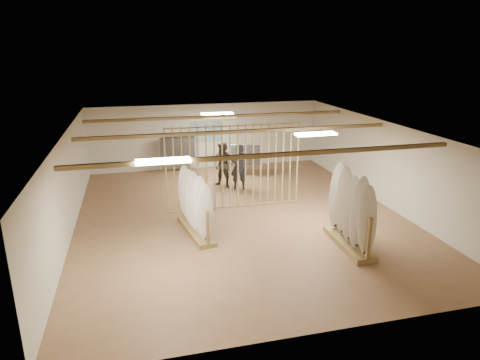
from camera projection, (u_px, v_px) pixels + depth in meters
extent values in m
plane|color=#906545|center=(240.00, 216.00, 13.58)|extent=(12.00, 12.00, 0.00)
plane|color=gray|center=(240.00, 129.00, 12.75)|extent=(12.00, 12.00, 0.00)
plane|color=beige|center=(207.00, 136.00, 18.72)|extent=(12.00, 0.00, 12.00)
plane|color=beige|center=(322.00, 267.00, 7.61)|extent=(12.00, 0.00, 12.00)
plane|color=beige|center=(68.00, 186.00, 12.00)|extent=(0.00, 12.00, 12.00)
plane|color=beige|center=(384.00, 164.00, 14.33)|extent=(0.00, 12.00, 12.00)
cube|color=olive|center=(240.00, 132.00, 12.77)|extent=(9.50, 6.12, 0.10)
cube|color=white|center=(240.00, 131.00, 12.76)|extent=(1.20, 0.35, 0.06)
cylinder|color=tan|center=(166.00, 172.00, 13.39)|extent=(0.05, 0.05, 2.78)
cylinder|color=tan|center=(174.00, 171.00, 13.45)|extent=(0.05, 0.05, 2.78)
cylinder|color=tan|center=(182.00, 171.00, 13.51)|extent=(0.05, 0.05, 2.78)
cylinder|color=tan|center=(190.00, 170.00, 13.57)|extent=(0.05, 0.05, 2.78)
cylinder|color=tan|center=(199.00, 169.00, 13.63)|extent=(0.05, 0.05, 2.78)
cylinder|color=tan|center=(207.00, 169.00, 13.69)|extent=(0.05, 0.05, 2.78)
cylinder|color=tan|center=(214.00, 168.00, 13.75)|extent=(0.05, 0.05, 2.78)
cylinder|color=tan|center=(222.00, 168.00, 13.81)|extent=(0.05, 0.05, 2.78)
cylinder|color=tan|center=(230.00, 167.00, 13.87)|extent=(0.05, 0.05, 2.78)
cylinder|color=tan|center=(238.00, 167.00, 13.93)|extent=(0.05, 0.05, 2.78)
cylinder|color=tan|center=(246.00, 166.00, 13.99)|extent=(0.05, 0.05, 2.78)
cylinder|color=tan|center=(253.00, 166.00, 14.05)|extent=(0.05, 0.05, 2.78)
cylinder|color=tan|center=(261.00, 165.00, 14.11)|extent=(0.05, 0.05, 2.78)
cylinder|color=tan|center=(268.00, 165.00, 14.17)|extent=(0.05, 0.05, 2.78)
cylinder|color=tan|center=(276.00, 164.00, 14.24)|extent=(0.05, 0.05, 2.78)
cylinder|color=tan|center=(283.00, 164.00, 14.30)|extent=(0.05, 0.05, 2.78)
cylinder|color=tan|center=(290.00, 163.00, 14.36)|extent=(0.05, 0.05, 2.78)
cylinder|color=tan|center=(297.00, 163.00, 14.42)|extent=(0.05, 0.05, 2.78)
cube|color=#2E67A2|center=(207.00, 132.00, 18.64)|extent=(1.40, 0.03, 0.90)
cube|color=olive|center=(196.00, 231.00, 12.33)|extent=(0.85, 2.29, 0.14)
cylinder|color=black|center=(195.00, 204.00, 12.08)|extent=(0.36, 2.16, 0.01)
ellipsoid|color=silver|center=(205.00, 212.00, 11.26)|extent=(0.44, 0.12, 1.67)
ellipsoid|color=white|center=(201.00, 208.00, 11.58)|extent=(0.44, 0.12, 1.67)
ellipsoid|color=white|center=(197.00, 203.00, 11.90)|extent=(0.44, 0.12, 1.67)
ellipsoid|color=white|center=(193.00, 199.00, 12.23)|extent=(0.44, 0.12, 1.67)
ellipsoid|color=silver|center=(189.00, 195.00, 12.55)|extent=(0.44, 0.12, 1.67)
ellipsoid|color=silver|center=(186.00, 192.00, 12.87)|extent=(0.44, 0.12, 1.67)
cube|color=olive|center=(348.00, 243.00, 11.52)|extent=(0.64, 2.17, 0.15)
cylinder|color=black|center=(351.00, 211.00, 11.24)|extent=(0.08, 2.10, 0.01)
ellipsoid|color=silver|center=(368.00, 221.00, 10.40)|extent=(0.49, 0.08, 1.89)
ellipsoid|color=white|center=(359.00, 214.00, 10.81)|extent=(0.49, 0.08, 1.89)
ellipsoid|color=silver|center=(351.00, 208.00, 11.21)|extent=(0.49, 0.08, 1.89)
ellipsoid|color=silver|center=(344.00, 202.00, 11.62)|extent=(0.49, 0.08, 1.89)
ellipsoid|color=white|center=(337.00, 197.00, 12.03)|extent=(0.49, 0.08, 1.89)
cylinder|color=silver|center=(177.00, 136.00, 17.80)|extent=(1.51, 0.25, 0.03)
cube|color=black|center=(178.00, 148.00, 17.95)|extent=(1.45, 0.57, 0.92)
cylinder|color=silver|center=(178.00, 154.00, 18.03)|extent=(0.03, 0.03, 1.63)
cylinder|color=silver|center=(246.00, 145.00, 17.42)|extent=(1.19, 0.47, 0.03)
cube|color=black|center=(246.00, 155.00, 17.55)|extent=(1.21, 0.71, 0.77)
cylinder|color=silver|center=(246.00, 160.00, 17.61)|extent=(0.03, 0.03, 1.35)
imported|color=#212228|center=(239.00, 164.00, 15.88)|extent=(0.80, 0.61, 1.97)
imported|color=#3F3931|center=(223.00, 162.00, 16.11)|extent=(1.22, 1.20, 2.00)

